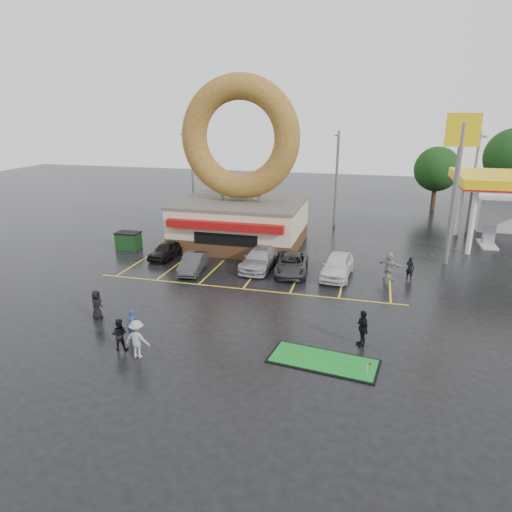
% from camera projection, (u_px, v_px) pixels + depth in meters
% --- Properties ---
extents(ground, '(120.00, 120.00, 0.00)m').
position_uv_depth(ground, '(226.00, 311.00, 25.64)').
color(ground, black).
rests_on(ground, ground).
extents(donut_shop, '(10.20, 8.70, 13.50)m').
position_uv_depth(donut_shop, '(240.00, 192.00, 36.95)').
color(donut_shop, '#472B19').
rests_on(donut_shop, ground).
extents(shell_sign, '(2.20, 0.36, 10.60)m').
position_uv_depth(shell_sign, '(459.00, 162.00, 31.29)').
color(shell_sign, slate).
rests_on(shell_sign, ground).
extents(streetlight_left, '(0.40, 2.21, 9.00)m').
position_uv_depth(streetlight_left, '(192.00, 174.00, 44.95)').
color(streetlight_left, slate).
rests_on(streetlight_left, ground).
extents(streetlight_mid, '(0.40, 2.21, 9.00)m').
position_uv_depth(streetlight_mid, '(336.00, 177.00, 42.47)').
color(streetlight_mid, slate).
rests_on(streetlight_mid, ground).
extents(streetlight_right, '(0.40, 2.21, 9.00)m').
position_uv_depth(streetlight_right, '(474.00, 181.00, 40.48)').
color(streetlight_right, slate).
rests_on(streetlight_right, ground).
extents(tree_far_d, '(4.90, 4.90, 7.00)m').
position_uv_depth(tree_far_d, '(437.00, 169.00, 50.33)').
color(tree_far_d, '#332114').
rests_on(tree_far_d, ground).
extents(car_black, '(1.89, 3.82, 1.25)m').
position_uv_depth(car_black, '(167.00, 250.00, 34.61)').
color(car_black, black).
rests_on(car_black, ground).
extents(car_dgrey, '(1.81, 4.00, 1.27)m').
position_uv_depth(car_dgrey, '(193.00, 263.00, 31.67)').
color(car_dgrey, '#323235').
rests_on(car_dgrey, ground).
extents(car_silver, '(2.25, 5.03, 1.43)m').
position_uv_depth(car_silver, '(260.00, 258.00, 32.36)').
color(car_silver, '#9FA0A4').
rests_on(car_silver, ground).
extents(car_grey, '(2.63, 4.84, 1.29)m').
position_uv_depth(car_grey, '(292.00, 264.00, 31.45)').
color(car_grey, '#313134').
rests_on(car_grey, ground).
extents(car_white, '(2.17, 4.69, 1.55)m').
position_uv_depth(car_white, '(337.00, 266.00, 30.68)').
color(car_white, silver).
rests_on(car_white, ground).
extents(person_blue, '(0.64, 0.52, 1.52)m').
position_uv_depth(person_blue, '(132.00, 325.00, 22.29)').
color(person_blue, navy).
rests_on(person_blue, ground).
extents(person_blackjkt, '(0.86, 0.73, 1.56)m').
position_uv_depth(person_blackjkt, '(119.00, 334.00, 21.28)').
color(person_blackjkt, black).
rests_on(person_blackjkt, ground).
extents(person_hoodie, '(1.18, 0.69, 1.82)m').
position_uv_depth(person_hoodie, '(137.00, 339.00, 20.57)').
color(person_hoodie, '#939396').
rests_on(person_hoodie, ground).
extents(person_bystander, '(0.59, 0.84, 1.62)m').
position_uv_depth(person_bystander, '(97.00, 305.00, 24.46)').
color(person_bystander, black).
rests_on(person_bystander, ground).
extents(person_cameraman, '(0.83, 1.14, 1.80)m').
position_uv_depth(person_cameraman, '(362.00, 328.00, 21.63)').
color(person_cameraman, black).
rests_on(person_cameraman, ground).
extents(person_walker_near, '(1.82, 1.31, 1.90)m').
position_uv_depth(person_walker_near, '(389.00, 266.00, 30.15)').
color(person_walker_near, gray).
rests_on(person_walker_near, ground).
extents(person_walker_far, '(0.67, 0.60, 1.55)m').
position_uv_depth(person_walker_far, '(410.00, 268.00, 30.24)').
color(person_walker_far, black).
rests_on(person_walker_far, ground).
extents(dumpster, '(1.82, 1.23, 1.30)m').
position_uv_depth(dumpster, '(129.00, 241.00, 36.95)').
color(dumpster, '#173D1A').
rests_on(dumpster, ground).
extents(putting_green, '(5.09, 2.72, 0.61)m').
position_uv_depth(putting_green, '(323.00, 361.00, 20.44)').
color(putting_green, black).
rests_on(putting_green, ground).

